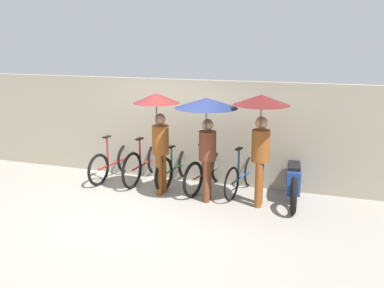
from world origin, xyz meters
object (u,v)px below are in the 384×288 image
Objects in this scene: parked_bicycle_1 at (145,163)px; parked_bicycle_3 at (207,171)px; pedestrian_leading at (158,119)px; pedestrian_trailing at (261,120)px; pedestrian_center at (207,118)px; parked_bicycle_4 at (242,175)px; motorcycle at (293,180)px; parked_bicycle_2 at (176,167)px; parked_bicycle_0 at (113,163)px.

parked_bicycle_3 is at bearing -89.13° from parked_bicycle_1.
parked_bicycle_1 is 1.46m from pedestrian_leading.
pedestrian_trailing is at bearing -106.16° from parked_bicycle_3.
parked_bicycle_1 is 2.16m from pedestrian_center.
parked_bicycle_4 reaches higher than motorcycle.
parked_bicycle_4 is (1.42, -0.06, -0.01)m from parked_bicycle_2.
parked_bicycle_0 is 0.71m from parked_bicycle_1.
parked_bicycle_2 is 2.34m from pedestrian_trailing.
pedestrian_leading is at bearing 123.48° from parked_bicycle_4.
parked_bicycle_0 is at bearing 83.37° from motorcycle.
pedestrian_trailing is at bearing -93.36° from parked_bicycle_0.
parked_bicycle_3 is at bearing -136.92° from pedestrian_leading.
parked_bicycle_3 is at bearing -82.22° from parked_bicycle_0.
pedestrian_center is at bearing -151.98° from parked_bicycle_3.
parked_bicycle_2 is 0.83× the size of pedestrian_trailing.
parked_bicycle_3 is 0.85× the size of pedestrian_trailing.
pedestrian_leading is at bearing -134.11° from parked_bicycle_1.
motorcycle is at bearing -78.32° from parked_bicycle_3.
parked_bicycle_0 is 1.42m from parked_bicycle_2.
motorcycle is at bearing -82.88° from parked_bicycle_0.
pedestrian_trailing is at bearing -101.57° from parked_bicycle_1.
pedestrian_center is 0.95× the size of motorcycle.
parked_bicycle_2 is 1.71m from pedestrian_center.
parked_bicycle_3 is at bearing -31.24° from pedestrian_trailing.
pedestrian_leading reaches higher than parked_bicycle_1.
motorcycle is at bearing -160.46° from pedestrian_center.
parked_bicycle_4 is 1.52m from pedestrian_center.
pedestrian_trailing is (0.96, 0.07, 0.00)m from pedestrian_center.
motorcycle is (1.71, -0.04, 0.01)m from parked_bicycle_3.
parked_bicycle_1 is at bearing 96.02° from parked_bicycle_2.
pedestrian_leading is at bearing -2.51° from pedestrian_trailing.
parked_bicycle_4 is 1.47m from pedestrian_trailing.
pedestrian_center is (1.61, -0.79, 1.20)m from parked_bicycle_1.
parked_bicycle_2 is at bearing -23.17° from pedestrian_trailing.
parked_bicycle_0 is 2.83m from parked_bicycle_4.
pedestrian_leading reaches higher than pedestrian_center.
parked_bicycle_1 reaches higher than parked_bicycle_2.
pedestrian_center is (-0.51, -0.72, 1.24)m from parked_bicycle_4.
parked_bicycle_3 is 1.08× the size of parked_bicycle_4.
pedestrian_trailing is at bearing -175.95° from pedestrian_leading.
parked_bicycle_3 is 0.84× the size of motorcycle.
parked_bicycle_3 is (2.12, 0.01, 0.01)m from parked_bicycle_0.
parked_bicycle_2 is 1.06× the size of parked_bicycle_4.
pedestrian_trailing reaches higher than motorcycle.
pedestrian_leading reaches higher than motorcycle.
parked_bicycle_1 reaches higher than motorcycle.
pedestrian_trailing reaches higher than parked_bicycle_4.
parked_bicycle_1 is 0.91× the size of pedestrian_leading.
parked_bicycle_0 is 2.72m from pedestrian_center.
parked_bicycle_0 is 0.93× the size of parked_bicycle_1.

